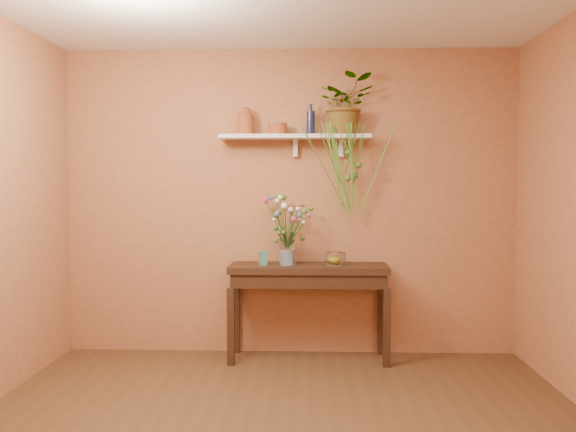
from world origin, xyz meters
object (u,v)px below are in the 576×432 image
(glass_vase, at_px, (287,251))
(glass_bowl, at_px, (335,259))
(bouquet, at_px, (287,215))
(blue_bottle, at_px, (311,122))
(terracotta_jug, at_px, (245,121))
(sideboard, at_px, (308,279))
(spider_plant, at_px, (345,105))

(glass_vase, bearing_deg, glass_bowl, 2.06)
(bouquet, bearing_deg, blue_bottle, 35.34)
(bouquet, distance_m, glass_bowl, 0.56)
(terracotta_jug, height_order, blue_bottle, blue_bottle)
(glass_vase, bearing_deg, blue_bottle, 33.70)
(sideboard, height_order, spider_plant, spider_plant)
(terracotta_jug, xyz_separation_m, spider_plant, (0.87, 0.04, 0.14))
(terracotta_jug, height_order, bouquet, terracotta_jug)
(blue_bottle, distance_m, glass_vase, 1.13)
(sideboard, distance_m, bouquet, 0.58)
(spider_plant, relative_size, bouquet, 1.01)
(terracotta_jug, distance_m, blue_bottle, 0.57)
(bouquet, xyz_separation_m, glass_bowl, (0.41, 0.02, -0.38))
(bouquet, bearing_deg, terracotta_jug, 162.16)
(sideboard, bearing_deg, blue_bottle, 82.11)
(bouquet, bearing_deg, glass_bowl, 3.41)
(blue_bottle, bearing_deg, sideboard, -97.89)
(sideboard, height_order, terracotta_jug, terracotta_jug)
(glass_bowl, bearing_deg, sideboard, -178.58)
(glass_vase, bearing_deg, terracotta_jug, 163.65)
(bouquet, bearing_deg, glass_vase, 78.19)
(blue_bottle, relative_size, bouquet, 0.52)
(blue_bottle, distance_m, bouquet, 0.84)
(sideboard, distance_m, glass_vase, 0.30)
(terracotta_jug, xyz_separation_m, glass_bowl, (0.78, -0.09, -1.18))
(glass_vase, height_order, glass_bowl, glass_vase)
(terracotta_jug, distance_m, bouquet, 0.89)
(sideboard, relative_size, glass_bowl, 7.61)
(sideboard, relative_size, spider_plant, 2.62)
(sideboard, bearing_deg, glass_bowl, 1.42)
(terracotta_jug, bearing_deg, bouquet, -17.84)
(blue_bottle, bearing_deg, glass_bowl, -29.12)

